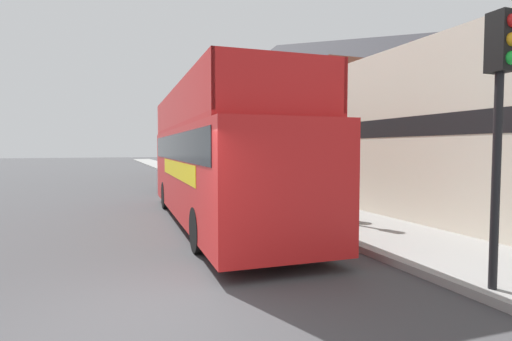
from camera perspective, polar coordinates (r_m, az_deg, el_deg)
ground_plane at (r=26.24m, az=-19.98°, el=-1.77°), size 144.00×144.00×0.00m
sidewalk at (r=24.13m, az=-5.25°, el=-1.85°), size 2.96×108.00×0.14m
brick_terrace_rear at (r=27.20m, az=2.95°, el=8.15°), size 6.00×23.28×9.07m
tour_bus at (r=11.83m, az=-5.63°, el=1.06°), size 2.95×10.92×3.86m
parked_car_ahead_of_bus at (r=20.45m, az=-10.07°, el=-1.02°), size 1.95×4.26×1.51m
traffic_signal at (r=6.76m, az=31.57°, el=10.00°), size 0.28×0.42×3.99m
lamp_post_nearest at (r=12.34m, az=6.34°, el=7.50°), size 0.35×0.35×4.29m
lamp_post_second at (r=19.79m, az=-5.14°, el=7.41°), size 0.35×0.35×5.14m
litter_bin at (r=11.79m, az=12.04°, el=-4.44°), size 0.48×0.48×0.95m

